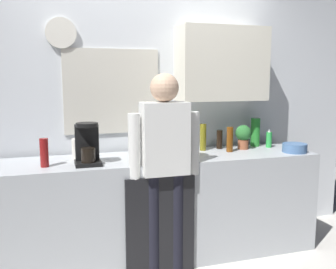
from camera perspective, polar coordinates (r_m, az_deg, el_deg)
name	(u,v)px	position (r m, az deg, el deg)	size (l,w,h in m)	color
kitchen_counter	(155,207)	(3.35, -2.00, -10.91)	(2.87, 0.64, 0.89)	#B2B7BC
dishwasher_panel	(161,227)	(3.06, -1.12, -13.75)	(0.56, 0.02, 0.80)	black
back_wall_assembly	(152,100)	(3.58, -2.40, 5.20)	(4.47, 0.42, 2.60)	silver
coffee_maker	(87,146)	(3.00, -12.10, -1.68)	(0.20, 0.20, 0.33)	black
bottle_clear_soda	(255,132)	(3.83, 13.06, 0.35)	(0.09, 0.09, 0.28)	#2D8C33
bottle_red_vinegar	(44,153)	(3.01, -18.20, -2.62)	(0.06, 0.06, 0.22)	maroon
bottle_amber_beer	(230,139)	(3.49, 9.33, -0.73)	(0.06, 0.06, 0.23)	brown
bottle_dark_sauce	(219,139)	(3.63, 7.79, -0.74)	(0.06, 0.06, 0.18)	black
bottle_olive_oil	(203,137)	(3.52, 5.32, -0.41)	(0.06, 0.06, 0.25)	olive
cup_yellow_cup	(185,150)	(3.34, 2.61, -2.31)	(0.07, 0.07, 0.09)	yellow
mixing_bowl	(295,148)	(3.62, 18.59, -1.93)	(0.22, 0.22, 0.08)	#4C72A5
potted_plant	(243,135)	(3.65, 11.31, -0.13)	(0.15, 0.15, 0.23)	#9E5638
dish_soap	(269,139)	(3.80, 15.01, -0.72)	(0.06, 0.06, 0.18)	green
storage_canister	(80,149)	(3.24, -13.10, -2.10)	(0.14, 0.14, 0.17)	silver
person_at_sink	(165,158)	(2.94, -0.52, -3.52)	(0.57, 0.22, 1.60)	black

